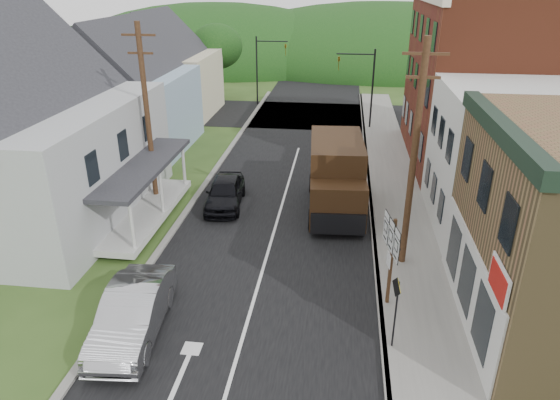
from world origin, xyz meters
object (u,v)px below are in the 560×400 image
(warning_sign, at_px, (396,303))
(dark_sedan, at_px, (225,192))
(delivery_van, at_px, (336,177))
(route_sign_cluster, at_px, (391,250))
(silver_sedan, at_px, (133,313))

(warning_sign, bearing_deg, dark_sedan, 112.76)
(delivery_van, xyz_separation_m, route_sign_cluster, (2.03, -7.85, 0.51))
(silver_sedan, bearing_deg, dark_sedan, 81.04)
(delivery_van, height_order, route_sign_cluster, delivery_van)
(dark_sedan, xyz_separation_m, warning_sign, (7.65, -9.95, 1.02))
(dark_sedan, xyz_separation_m, delivery_van, (5.60, 0.22, 1.04))
(dark_sedan, relative_size, delivery_van, 0.68)
(silver_sedan, xyz_separation_m, dark_sedan, (0.69, 10.25, -0.07))
(silver_sedan, xyz_separation_m, route_sign_cluster, (8.32, 2.61, 1.48))
(dark_sedan, distance_m, warning_sign, 12.60)
(dark_sedan, distance_m, delivery_van, 5.70)
(warning_sign, bearing_deg, silver_sedan, 167.24)
(silver_sedan, height_order, warning_sign, warning_sign)
(dark_sedan, relative_size, warning_sign, 1.73)
(route_sign_cluster, xyz_separation_m, warning_sign, (0.02, -2.32, -0.53))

